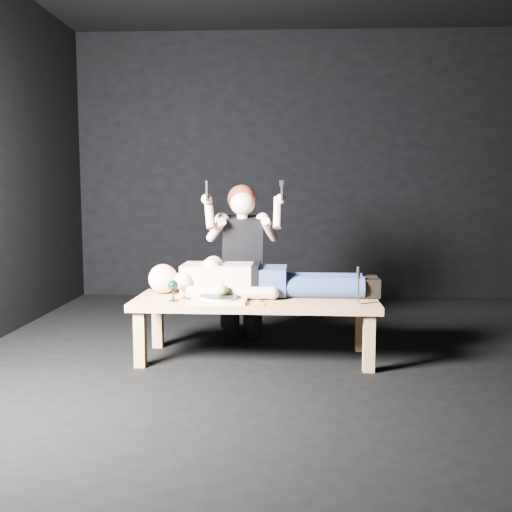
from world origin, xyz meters
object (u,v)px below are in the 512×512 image
(carving_knife, at_px, (358,285))
(serving_tray, at_px, (219,300))
(table, at_px, (256,328))
(lying_man, at_px, (265,276))
(kneeling_woman, at_px, (241,260))
(goblet, at_px, (173,291))

(carving_knife, bearing_deg, serving_tray, 178.93)
(table, relative_size, lying_man, 0.94)
(kneeling_woman, distance_m, goblet, 0.88)
(serving_tray, distance_m, goblet, 0.33)
(carving_knife, bearing_deg, lying_man, 154.24)
(goblet, distance_m, carving_knife, 1.29)
(lying_man, height_order, serving_tray, lying_man)
(lying_man, bearing_deg, kneeling_woman, 114.94)
(goblet, bearing_deg, table, 15.18)
(lying_man, xyz_separation_m, serving_tray, (-0.31, -0.29, -0.13))
(lying_man, xyz_separation_m, carving_knife, (0.65, -0.33, -0.01))
(table, relative_size, kneeling_woman, 1.34)
(goblet, bearing_deg, serving_tray, -1.77)
(kneeling_woman, xyz_separation_m, goblet, (-0.43, -0.75, -0.13))
(kneeling_woman, bearing_deg, lying_man, -74.35)
(kneeling_woman, bearing_deg, serving_tray, -105.76)
(kneeling_woman, height_order, serving_tray, kneeling_woman)
(table, bearing_deg, kneeling_woman, 105.04)
(kneeling_woman, relative_size, carving_knife, 5.05)
(table, height_order, carving_knife, carving_knife)
(lying_man, relative_size, kneeling_woman, 1.43)
(lying_man, distance_m, serving_tray, 0.45)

